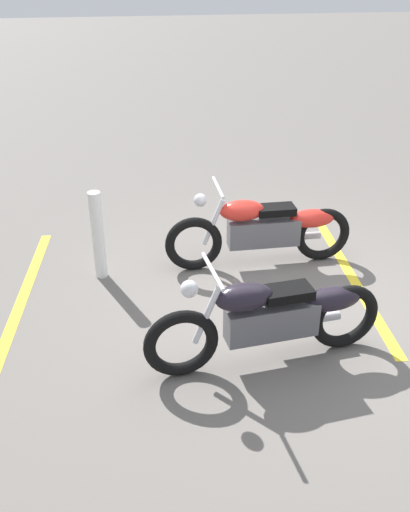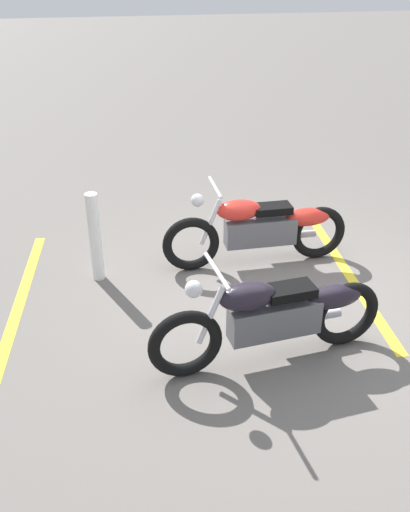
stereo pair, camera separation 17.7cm
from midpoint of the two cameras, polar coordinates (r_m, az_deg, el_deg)
ground_plane at (r=6.20m, az=10.38°, el=-4.58°), size 60.00×60.00×0.00m
motorcycle_bright_foreground at (r=6.65m, az=6.78°, el=2.72°), size 2.23×0.62×1.04m
motorcycle_dark_foreground at (r=5.10m, az=7.83°, el=-6.12°), size 2.23×0.63×1.04m
bollard_post at (r=6.41m, az=-9.99°, el=2.03°), size 0.14×0.14×1.04m
parking_stripe_near at (r=6.84m, az=15.17°, el=-1.74°), size 0.38×3.20×0.01m
parking_stripe_mid at (r=6.38m, az=-17.34°, el=-4.44°), size 0.38×3.20×0.01m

